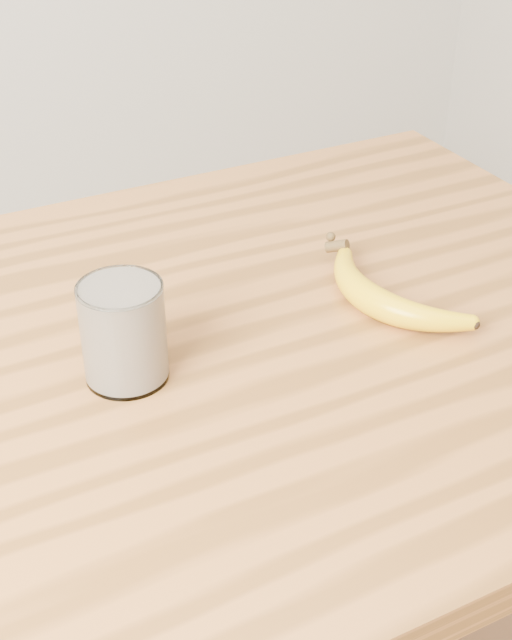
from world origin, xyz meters
name	(u,v)px	position (x,y,z in m)	size (l,w,h in m)	color
table	(173,447)	(0.00, 0.00, 0.77)	(1.20, 0.80, 0.90)	#9A5C2A
smoothie_glass	(123,332)	(-0.05, -0.02, 0.95)	(0.08, 0.08, 0.11)	white
banana	(373,301)	(0.23, -0.04, 0.92)	(0.10, 0.29, 0.04)	#E5AD0D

